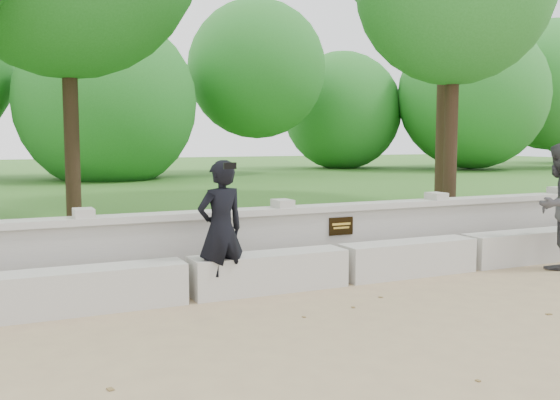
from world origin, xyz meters
The scene contains 8 objects.
ground centered at (0.00, 0.00, 0.00)m, with size 80.00×80.00×0.00m, color #9F8961.
lawn centered at (0.00, 14.00, 0.12)m, with size 40.00×22.00×0.25m, color #3B661F.
concrete_bench centered at (0.00, 1.90, 0.22)m, with size 11.90×0.45×0.45m.
parapet_wall centered at (0.00, 2.60, 0.46)m, with size 12.50×0.35×0.90m.
man_main centered at (-1.64, 1.80, 0.78)m, with size 0.63×0.57×1.56m.
visitor_left centered at (3.13, 1.38, 0.87)m, with size 0.96×0.81×1.74m.
shrub_b centered at (-0.38, 3.30, 0.55)m, with size 0.32×0.26×0.59m, color #367D2A.
shrub_c centered at (3.42, 3.47, 0.51)m, with size 0.47×0.41×0.53m, color #367D2A.
Camera 1 is at (-3.93, -4.72, 1.79)m, focal length 40.00 mm.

